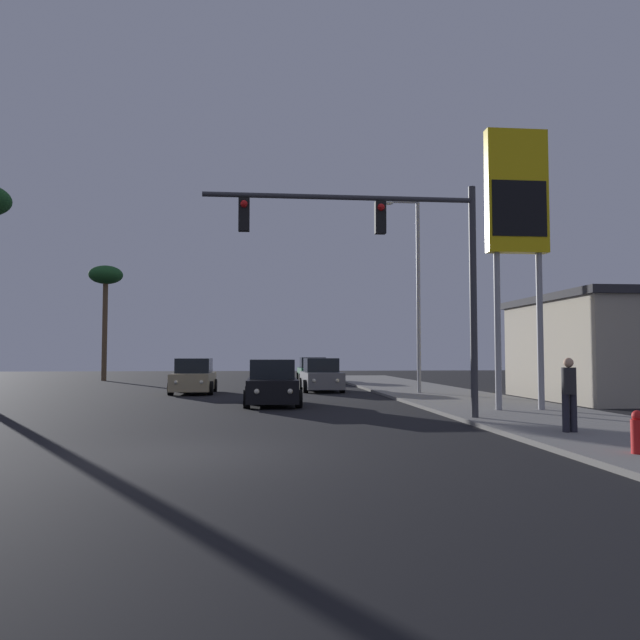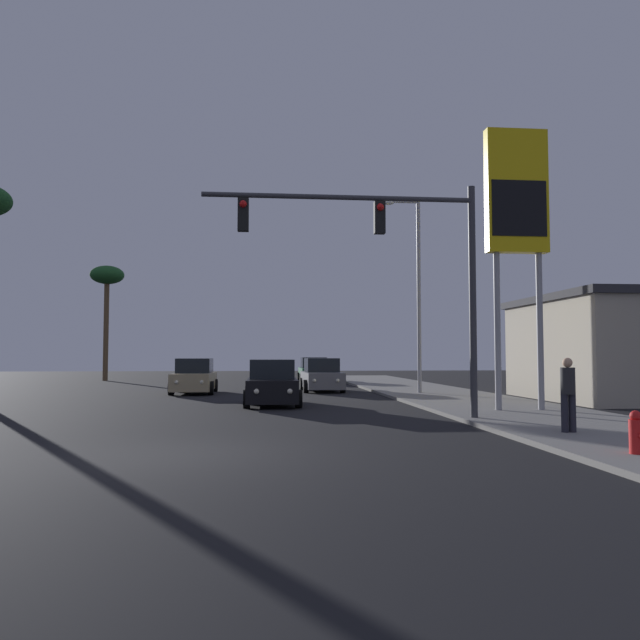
% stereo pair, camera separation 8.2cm
% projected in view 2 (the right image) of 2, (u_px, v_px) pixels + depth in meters
% --- Properties ---
extents(ground_plane, '(120.00, 120.00, 0.00)m').
position_uv_depth(ground_plane, '(179.00, 455.00, 11.60)').
color(ground_plane, black).
extents(sidewalk_right, '(5.00, 60.00, 0.12)m').
position_uv_depth(sidewalk_right, '(484.00, 405.00, 22.43)').
color(sidewalk_right, gray).
rests_on(sidewalk_right, ground).
extents(car_green, '(2.04, 4.31, 1.68)m').
position_uv_depth(car_green, '(314.00, 371.00, 41.64)').
color(car_green, '#195933').
rests_on(car_green, ground).
extents(car_black, '(2.04, 4.32, 1.68)m').
position_uv_depth(car_black, '(272.00, 384.00, 23.04)').
color(car_black, black).
rests_on(car_black, ground).
extents(car_tan, '(2.04, 4.32, 1.68)m').
position_uv_depth(car_tan, '(194.00, 377.00, 29.98)').
color(car_tan, tan).
rests_on(car_tan, ground).
extents(car_grey, '(2.04, 4.34, 1.68)m').
position_uv_depth(car_grey, '(322.00, 376.00, 31.69)').
color(car_grey, slate).
rests_on(car_grey, ground).
extents(traffic_light_mast, '(7.64, 0.36, 6.50)m').
position_uv_depth(traffic_light_mast, '(395.00, 251.00, 17.33)').
color(traffic_light_mast, '#38383D').
rests_on(traffic_light_mast, sidewalk_right).
extents(street_lamp, '(1.74, 0.24, 9.00)m').
position_uv_depth(street_lamp, '(416.00, 284.00, 28.87)').
color(street_lamp, '#99999E').
rests_on(street_lamp, sidewalk_right).
extents(gas_station_sign, '(2.00, 0.42, 9.00)m').
position_uv_depth(gas_station_sign, '(517.00, 207.00, 20.01)').
color(gas_station_sign, '#99999E').
rests_on(gas_station_sign, sidewalk_right).
extents(fire_hydrant, '(0.24, 0.34, 0.76)m').
position_uv_depth(fire_hydrant, '(636.00, 433.00, 10.94)').
color(fire_hydrant, red).
rests_on(fire_hydrant, sidewalk_right).
extents(pedestrian_on_sidewalk, '(0.34, 0.32, 1.67)m').
position_uv_depth(pedestrian_on_sidewalk, '(568.00, 391.00, 14.03)').
color(pedestrian_on_sidewalk, '#23232D').
rests_on(pedestrian_on_sidewalk, sidewalk_right).
extents(palm_tree_far, '(2.40, 2.40, 8.27)m').
position_uv_depth(palm_tree_far, '(107.00, 281.00, 44.90)').
color(palm_tree_far, brown).
rests_on(palm_tree_far, ground).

